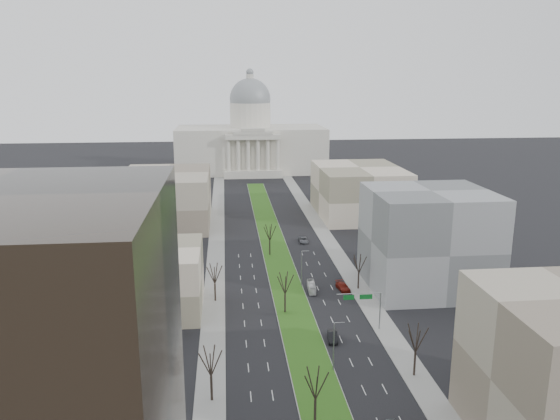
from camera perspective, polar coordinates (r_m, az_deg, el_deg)
ground at (r=158.24m, az=-0.35°, el=-4.73°), size 600.00×600.00×0.00m
median at (r=157.25m, az=-0.31°, el=-4.81°), size 8.00×222.03×0.20m
sidewalk_left at (r=134.12m, az=-6.86°, el=-8.24°), size 5.00×330.00×0.15m
sidewalk_right at (r=137.78m, az=7.99°, el=-7.67°), size 5.00×330.00×0.15m
capitol at (r=301.35m, az=-3.08°, el=7.19°), size 80.00×46.00×55.00m
building_beige_left at (r=123.69m, az=-14.27°, el=-7.05°), size 26.00×22.00×14.00m
building_grey_right at (r=136.10m, az=15.23°, el=-2.99°), size 28.00×26.00×24.00m
building_far_left at (r=194.99m, az=-11.79°, el=1.24°), size 30.00×40.00×18.00m
building_far_right at (r=204.78m, az=8.24°, el=1.97°), size 30.00×40.00×18.00m
tree_left_mid at (r=88.58m, az=-7.26°, el=-15.34°), size 5.40×5.40×9.72m
tree_left_far at (r=125.16m, az=-6.85°, el=-6.54°), size 5.28×5.28×9.50m
tree_right_mid at (r=97.20m, az=14.06°, el=-12.80°), size 5.52×5.52×9.94m
tree_right_far at (r=132.77m, az=8.26°, el=-5.54°), size 5.04×5.04×9.07m
tree_median_a at (r=82.52m, az=3.74°, el=-17.60°), size 5.40×5.40×9.72m
tree_median_b at (r=118.22m, az=0.53°, el=-7.59°), size 5.40×5.40×9.72m
tree_median_c at (r=156.02m, az=-1.08°, el=-2.31°), size 5.40×5.40×9.72m
streetlamp_median_b at (r=97.40m, az=5.67°, el=-13.92°), size 1.90×0.20×9.16m
streetlamp_median_c at (r=133.62m, az=2.29°, el=-6.06°), size 1.90×0.20×9.16m
mast_arm_signs at (r=112.18m, az=9.10°, el=-9.46°), size 9.12×0.24×8.09m
car_black at (r=109.38m, az=5.52°, el=-13.02°), size 2.36×5.20×1.66m
car_red at (r=133.69m, az=6.58°, el=-7.96°), size 3.13×5.95×1.65m
car_grey_far at (r=170.15m, az=2.44°, el=-3.14°), size 2.65×5.66×1.56m
box_van at (r=132.43m, az=3.32°, el=-8.02°), size 2.20×7.20×1.98m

